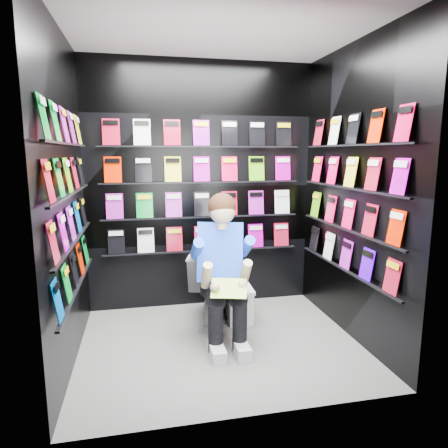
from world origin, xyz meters
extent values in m
plane|color=slate|center=(0.00, 0.00, 0.00)|extent=(2.40, 2.40, 0.00)
plane|color=white|center=(0.00, 0.00, 2.60)|extent=(2.40, 2.40, 0.00)
cube|color=black|center=(0.00, 1.00, 1.30)|extent=(2.40, 0.04, 2.60)
cube|color=black|center=(0.00, -1.00, 1.30)|extent=(2.40, 0.04, 2.60)
cube|color=black|center=(-1.20, 0.00, 1.30)|extent=(0.04, 2.00, 2.60)
cube|color=black|center=(1.20, 0.00, 1.30)|extent=(0.04, 2.00, 2.60)
imported|color=white|center=(0.03, 0.52, 0.37)|extent=(0.60, 0.83, 0.73)
cube|color=white|center=(0.29, 0.50, 0.16)|extent=(0.25, 0.43, 0.32)
cube|color=white|center=(0.29, 0.50, 0.33)|extent=(0.28, 0.46, 0.03)
cube|color=green|center=(0.03, -0.21, 0.58)|extent=(0.32, 0.24, 0.12)
camera|label=1|loc=(-0.64, -3.20, 1.65)|focal=32.00mm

